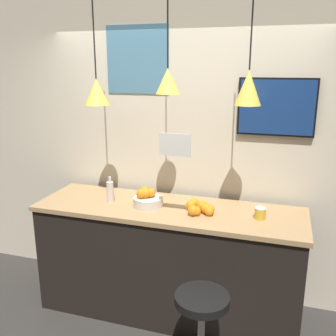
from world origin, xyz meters
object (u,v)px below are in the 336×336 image
at_px(bar_stool, 201,322).
at_px(juice_bottle, 110,191).
at_px(mounted_tv, 277,107).
at_px(fruit_bowl, 147,199).
at_px(spread_jar, 260,213).

distance_m(bar_stool, juice_bottle, 1.35).
bearing_deg(mounted_tv, bar_stool, -108.89).
bearing_deg(mounted_tv, juice_bottle, -162.56).
xyz_separation_m(fruit_bowl, juice_bottle, (-0.35, -0.00, 0.04)).
bearing_deg(fruit_bowl, spread_jar, -0.01).
height_order(fruit_bowl, spread_jar, fruit_bowl).
relative_size(bar_stool, juice_bottle, 2.93).
bearing_deg(spread_jar, mounted_tv, 82.86).
height_order(juice_bottle, spread_jar, juice_bottle).
height_order(spread_jar, mounted_tv, mounted_tv).
distance_m(fruit_bowl, spread_jar, 0.95).
relative_size(bar_stool, spread_jar, 7.17).
xyz_separation_m(bar_stool, spread_jar, (0.32, 0.65, 0.60)).
bearing_deg(bar_stool, juice_bottle, 146.47).
bearing_deg(fruit_bowl, bar_stool, -45.84).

